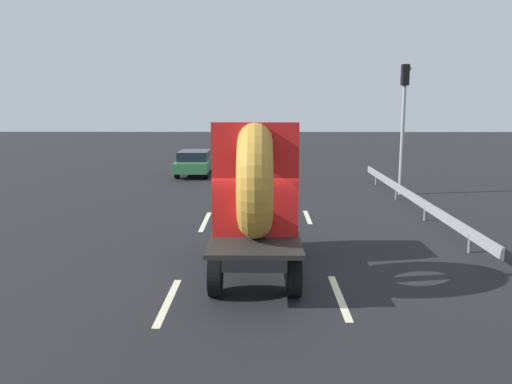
{
  "coord_description": "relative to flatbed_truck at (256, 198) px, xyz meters",
  "views": [
    {
      "loc": [
        0.03,
        -12.29,
        4.15
      ],
      "look_at": [
        -0.1,
        1.03,
        1.84
      ],
      "focal_mm": 36.84,
      "sensor_mm": 36.0,
      "label": 1
    }
  ],
  "objects": [
    {
      "name": "lane_dash_right_near",
      "position": [
        1.82,
        -1.84,
        -1.81
      ],
      "size": [
        0.16,
        2.67,
        0.01
      ],
      "primitive_type": "cube",
      "rotation": [
        0.0,
        0.0,
        1.57
      ],
      "color": "beige",
      "rests_on": "ground_plane"
    },
    {
      "name": "distant_sedan",
      "position": [
        -3.64,
        16.94,
        -1.06
      ],
      "size": [
        1.84,
        4.28,
        1.4
      ],
      "color": "black",
      "rests_on": "ground_plane"
    },
    {
      "name": "lane_dash_right_far",
      "position": [
        1.82,
        6.03,
        -1.81
      ],
      "size": [
        0.16,
        2.21,
        0.01
      ],
      "primitive_type": "cube",
      "rotation": [
        0.0,
        0.0,
        1.57
      ],
      "color": "beige",
      "rests_on": "ground_plane"
    },
    {
      "name": "lane_dash_left_far",
      "position": [
        -1.82,
        5.28,
        -1.81
      ],
      "size": [
        0.16,
        2.99,
        0.01
      ],
      "primitive_type": "cube",
      "rotation": [
        0.0,
        0.0,
        1.57
      ],
      "color": "beige",
      "rests_on": "ground_plane"
    },
    {
      "name": "traffic_light",
      "position": [
        6.4,
        10.82,
        1.93
      ],
      "size": [
        0.42,
        0.36,
        5.73
      ],
      "color": "gray",
      "rests_on": "ground_plane"
    },
    {
      "name": "lane_dash_left_near",
      "position": [
        -1.82,
        -2.15,
        -1.81
      ],
      "size": [
        0.16,
        2.67,
        0.01
      ],
      "primitive_type": "cube",
      "rotation": [
        0.0,
        0.0,
        1.57
      ],
      "color": "beige",
      "rests_on": "ground_plane"
    },
    {
      "name": "flatbed_truck",
      "position": [
        0.0,
        0.0,
        0.0
      ],
      "size": [
        2.02,
        4.86,
        3.71
      ],
      "color": "black",
      "rests_on": "ground_plane"
    },
    {
      "name": "ground_plane",
      "position": [
        0.1,
        -0.31,
        -1.81
      ],
      "size": [
        120.0,
        120.0,
        0.0
      ],
      "primitive_type": "plane",
      "color": "black"
    },
    {
      "name": "guardrail",
      "position": [
        5.91,
        7.54,
        -1.28
      ],
      "size": [
        0.1,
        16.0,
        0.71
      ],
      "color": "gray",
      "rests_on": "ground_plane"
    }
  ]
}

